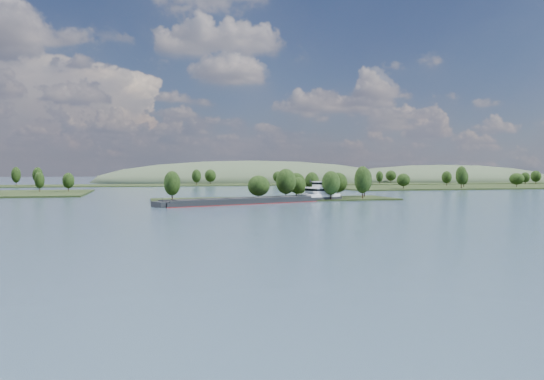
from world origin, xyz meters
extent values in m
plane|color=#384E61|center=(0.00, 120.00, 0.00)|extent=(1800.00, 1800.00, 0.00)
cube|color=black|center=(0.00, 180.00, 0.00)|extent=(100.00, 30.00, 1.20)
cylinder|color=black|center=(19.52, 167.43, 2.46)|extent=(0.50, 0.50, 3.72)
ellipsoid|color=black|center=(19.52, 167.43, 7.20)|extent=(7.35, 7.35, 9.57)
cylinder|color=black|center=(11.54, 188.80, 2.33)|extent=(0.50, 0.50, 3.45)
ellipsoid|color=black|center=(11.54, 188.80, 6.72)|extent=(7.87, 7.87, 8.88)
cylinder|color=black|center=(2.77, 174.11, 2.60)|extent=(0.50, 0.50, 4.01)
ellipsoid|color=black|center=(2.77, 174.11, 7.69)|extent=(8.20, 8.20, 10.30)
cylinder|color=black|center=(10.53, 181.79, 2.02)|extent=(0.50, 0.50, 2.84)
ellipsoid|color=black|center=(10.53, 181.79, 5.63)|extent=(6.39, 6.39, 7.31)
cylinder|color=black|center=(-9.43, 169.92, 2.17)|extent=(0.50, 0.50, 3.14)
ellipsoid|color=black|center=(-9.43, 169.92, 6.17)|extent=(8.82, 8.82, 8.08)
cylinder|color=black|center=(-42.24, 175.76, 2.46)|extent=(0.50, 0.50, 3.73)
ellipsoid|color=black|center=(-42.24, 175.76, 7.20)|extent=(6.42, 6.42, 9.58)
cylinder|color=black|center=(16.81, 183.06, 2.38)|extent=(0.50, 0.50, 3.56)
ellipsoid|color=black|center=(16.81, 183.06, 6.90)|extent=(6.28, 6.28, 9.15)
cylinder|color=black|center=(41.39, 184.10, 2.69)|extent=(0.50, 0.50, 4.18)
ellipsoid|color=black|center=(41.39, 184.10, 8.01)|extent=(6.49, 6.49, 10.76)
cylinder|color=black|center=(34.34, 170.31, 2.78)|extent=(0.50, 0.50, 4.35)
ellipsoid|color=black|center=(34.34, 170.31, 8.31)|extent=(6.74, 6.74, 11.19)
cylinder|color=black|center=(30.55, 188.24, 2.34)|extent=(0.50, 0.50, 3.49)
ellipsoid|color=black|center=(30.55, 188.24, 6.78)|extent=(8.39, 8.39, 8.97)
cylinder|color=black|center=(-91.10, 270.86, 2.45)|extent=(0.50, 0.50, 3.30)
ellipsoid|color=black|center=(-91.10, 270.86, 6.65)|extent=(6.25, 6.25, 8.49)
cylinder|color=black|center=(-105.58, 271.46, 2.53)|extent=(0.50, 0.50, 3.45)
ellipsoid|color=black|center=(-105.58, 271.46, 6.92)|extent=(5.16, 5.16, 8.88)
cube|color=black|center=(230.00, 300.00, 0.00)|extent=(320.00, 90.00, 1.60)
cylinder|color=black|center=(104.50, 266.80, 2.34)|extent=(0.50, 0.50, 3.08)
ellipsoid|color=black|center=(104.50, 266.80, 6.26)|extent=(8.30, 8.30, 7.93)
cylinder|color=black|center=(260.30, 335.24, 2.62)|extent=(0.50, 0.50, 3.64)
ellipsoid|color=black|center=(260.30, 335.24, 7.25)|extent=(8.16, 8.16, 9.36)
cylinder|color=black|center=(195.90, 278.31, 2.36)|extent=(0.50, 0.50, 3.11)
ellipsoid|color=black|center=(195.90, 278.31, 6.31)|extent=(9.66, 9.66, 8.00)
cylinder|color=black|center=(144.32, 265.50, 3.10)|extent=(0.50, 0.50, 4.60)
ellipsoid|color=black|center=(144.32, 265.50, 8.95)|extent=(7.18, 7.18, 11.84)
cylinder|color=black|center=(156.50, 280.75, 2.69)|extent=(0.50, 0.50, 3.79)
ellipsoid|color=black|center=(156.50, 280.75, 7.51)|extent=(5.90, 5.90, 9.74)
cylinder|color=black|center=(164.77, 314.00, 2.58)|extent=(0.50, 0.50, 3.55)
ellipsoid|color=black|center=(164.77, 314.00, 7.10)|extent=(7.35, 7.35, 9.14)
cylinder|color=black|center=(246.05, 330.21, 2.40)|extent=(0.50, 0.50, 3.21)
ellipsoid|color=black|center=(246.05, 330.21, 6.48)|extent=(6.99, 6.99, 8.25)
cube|color=black|center=(0.00, 400.00, 0.00)|extent=(900.00, 60.00, 1.20)
cylinder|color=black|center=(-142.94, 398.03, 2.90)|extent=(0.50, 0.50, 4.60)
ellipsoid|color=black|center=(-142.94, 398.03, 8.75)|extent=(6.77, 6.77, 11.83)
cylinder|color=black|center=(143.84, 381.94, 2.39)|extent=(0.50, 0.50, 3.59)
ellipsoid|color=black|center=(143.84, 381.94, 6.96)|extent=(5.92, 5.92, 9.23)
cylinder|color=black|center=(2.86, 403.53, 2.62)|extent=(0.50, 0.50, 4.05)
ellipsoid|color=black|center=(2.86, 403.53, 7.77)|extent=(9.42, 9.42, 10.40)
cylinder|color=black|center=(171.19, 415.14, 2.48)|extent=(0.50, 0.50, 3.76)
ellipsoid|color=black|center=(171.19, 415.14, 7.26)|extent=(9.83, 9.83, 9.66)
cylinder|color=black|center=(-127.31, 393.73, 2.86)|extent=(0.50, 0.50, 4.52)
ellipsoid|color=black|center=(-127.31, 393.73, 8.60)|extent=(7.41, 7.41, 11.62)
cylinder|color=black|center=(56.51, 388.17, 2.38)|extent=(0.50, 0.50, 3.55)
ellipsoid|color=black|center=(56.51, 388.17, 6.89)|extent=(9.07, 9.07, 9.13)
cylinder|color=black|center=(-10.79, 382.41, 2.62)|extent=(0.50, 0.50, 4.03)
ellipsoid|color=black|center=(-10.79, 382.41, 7.74)|extent=(7.25, 7.25, 10.37)
ellipsoid|color=#364630|center=(260.00, 470.00, 0.00)|extent=(260.00, 140.00, 36.00)
ellipsoid|color=#364630|center=(60.00, 500.00, 0.00)|extent=(320.00, 160.00, 44.00)
cube|color=black|center=(-12.00, 160.72, 0.48)|extent=(74.58, 35.93, 2.09)
cube|color=maroon|center=(-12.00, 160.72, 0.05)|extent=(74.82, 36.17, 0.24)
cube|color=black|center=(-20.77, 162.38, 1.81)|extent=(55.31, 21.30, 0.76)
cube|color=black|center=(-17.46, 153.66, 1.81)|extent=(55.31, 21.30, 0.76)
cube|color=black|center=(-19.12, 158.02, 1.67)|extent=(56.44, 28.28, 0.29)
cube|color=black|center=(-38.70, 150.59, 1.95)|extent=(10.78, 10.34, 0.33)
cube|color=black|center=(-28.91, 154.30, 1.95)|extent=(10.78, 10.34, 0.33)
cube|color=black|center=(-19.12, 158.02, 1.95)|extent=(10.78, 10.34, 0.33)
cube|color=black|center=(-9.33, 161.74, 1.95)|extent=(10.78, 10.34, 0.33)
cube|color=black|center=(0.46, 165.45, 1.95)|extent=(10.78, 10.34, 0.33)
cube|color=black|center=(-48.04, 147.04, 0.86)|extent=(5.71, 9.02, 1.90)
cylinder|color=black|center=(-47.15, 147.38, 2.19)|extent=(0.29, 0.29, 2.09)
cube|color=silver|center=(15.59, 171.19, 2.09)|extent=(17.48, 13.95, 1.14)
cube|color=silver|center=(16.48, 171.53, 4.00)|extent=(11.60, 10.50, 2.86)
cube|color=black|center=(16.48, 171.53, 4.38)|extent=(11.85, 10.74, 0.86)
cube|color=silver|center=(17.37, 171.87, 6.47)|extent=(7.37, 7.37, 2.09)
cube|color=black|center=(17.37, 171.87, 6.85)|extent=(7.61, 7.61, 0.76)
cube|color=silver|center=(17.37, 171.87, 7.62)|extent=(7.86, 7.86, 0.19)
cylinder|color=silver|center=(19.60, 172.72, 8.76)|extent=(0.25, 0.25, 2.48)
cylinder|color=black|center=(12.80, 173.19, 7.81)|extent=(0.61, 0.61, 1.14)
camera|label=1|loc=(-54.98, -30.84, 12.23)|focal=35.00mm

